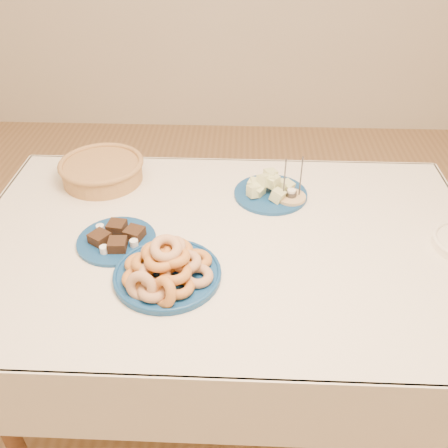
{
  "coord_description": "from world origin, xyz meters",
  "views": [
    {
      "loc": [
        0.05,
        -1.3,
        1.76
      ],
      "look_at": [
        0.0,
        -0.05,
        0.85
      ],
      "focal_mm": 40.0,
      "sensor_mm": 36.0,
      "label": 1
    }
  ],
  "objects_px": {
    "candle_holder": "(291,197)",
    "dining_table": "(225,264)",
    "brownie_plate": "(117,239)",
    "donut_platter": "(166,268)",
    "melon_plate": "(269,190)",
    "wicker_basket": "(102,170)"
  },
  "relations": [
    {
      "from": "candle_holder",
      "to": "wicker_basket",
      "type": "bearing_deg",
      "value": 170.52
    },
    {
      "from": "dining_table",
      "to": "melon_plate",
      "type": "relative_size",
      "value": 4.88
    },
    {
      "from": "melon_plate",
      "to": "wicker_basket",
      "type": "xyz_separation_m",
      "value": [
        -0.65,
        0.08,
        0.02
      ]
    },
    {
      "from": "donut_platter",
      "to": "melon_plate",
      "type": "distance_m",
      "value": 0.57
    },
    {
      "from": "donut_platter",
      "to": "wicker_basket",
      "type": "bearing_deg",
      "value": 120.28
    },
    {
      "from": "wicker_basket",
      "to": "candle_holder",
      "type": "relative_size",
      "value": 2.09
    },
    {
      "from": "brownie_plate",
      "to": "candle_holder",
      "type": "distance_m",
      "value": 0.65
    },
    {
      "from": "brownie_plate",
      "to": "wicker_basket",
      "type": "height_order",
      "value": "wicker_basket"
    },
    {
      "from": "dining_table",
      "to": "melon_plate",
      "type": "xyz_separation_m",
      "value": [
        0.16,
        0.28,
        0.13
      ]
    },
    {
      "from": "dining_table",
      "to": "candle_holder",
      "type": "distance_m",
      "value": 0.36
    },
    {
      "from": "dining_table",
      "to": "brownie_plate",
      "type": "xyz_separation_m",
      "value": [
        -0.35,
        -0.03,
        0.12
      ]
    },
    {
      "from": "dining_table",
      "to": "candle_holder",
      "type": "height_order",
      "value": "candle_holder"
    },
    {
      "from": "melon_plate",
      "to": "candle_holder",
      "type": "bearing_deg",
      "value": -25.29
    },
    {
      "from": "donut_platter",
      "to": "candle_holder",
      "type": "xyz_separation_m",
      "value": [
        0.4,
        0.44,
        -0.02
      ]
    },
    {
      "from": "donut_platter",
      "to": "brownie_plate",
      "type": "xyz_separation_m",
      "value": [
        -0.19,
        0.17,
        -0.03
      ]
    },
    {
      "from": "brownie_plate",
      "to": "dining_table",
      "type": "bearing_deg",
      "value": 4.89
    },
    {
      "from": "dining_table",
      "to": "donut_platter",
      "type": "xyz_separation_m",
      "value": [
        -0.17,
        -0.2,
        0.15
      ]
    },
    {
      "from": "melon_plate",
      "to": "candle_holder",
      "type": "distance_m",
      "value": 0.09
    },
    {
      "from": "donut_platter",
      "to": "wicker_basket",
      "type": "relative_size",
      "value": 1.14
    },
    {
      "from": "wicker_basket",
      "to": "candle_holder",
      "type": "bearing_deg",
      "value": -9.48
    },
    {
      "from": "candle_holder",
      "to": "brownie_plate",
      "type": "bearing_deg",
      "value": -155.29
    },
    {
      "from": "candle_holder",
      "to": "dining_table",
      "type": "bearing_deg",
      "value": -134.26
    }
  ]
}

